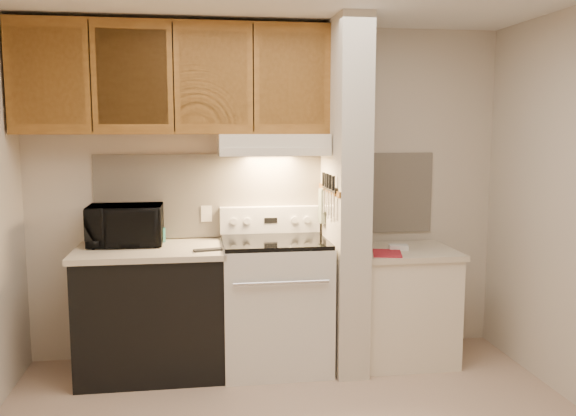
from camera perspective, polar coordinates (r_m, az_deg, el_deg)
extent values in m
cube|color=beige|center=(4.68, -1.79, 1.45)|extent=(3.60, 2.50, 0.02)
cube|color=beige|center=(4.67, -1.77, 1.25)|extent=(2.60, 0.02, 0.63)
cube|color=silver|center=(4.50, -1.23, -9.09)|extent=(0.76, 0.65, 0.92)
cube|color=black|center=(4.18, -0.67, -9.79)|extent=(0.50, 0.01, 0.30)
cylinder|color=silver|center=(4.09, -0.61, -7.01)|extent=(0.65, 0.02, 0.02)
cube|color=black|center=(4.38, -1.25, -3.13)|extent=(0.74, 0.64, 0.03)
cube|color=silver|center=(4.64, -1.69, -1.09)|extent=(0.76, 0.08, 0.20)
cube|color=black|center=(4.60, -1.63, -1.17)|extent=(0.10, 0.01, 0.04)
cylinder|color=silver|center=(4.58, -5.11, -1.24)|extent=(0.05, 0.02, 0.05)
cylinder|color=silver|center=(4.58, -3.86, -1.22)|extent=(0.05, 0.02, 0.05)
cylinder|color=silver|center=(4.62, 0.59, -1.12)|extent=(0.05, 0.02, 0.05)
cylinder|color=silver|center=(4.64, 1.81, -1.09)|extent=(0.05, 0.02, 0.05)
cube|color=black|center=(4.49, -12.61, -9.62)|extent=(1.00, 0.63, 0.87)
cube|color=beige|center=(4.38, -12.78, -3.92)|extent=(1.04, 0.67, 0.04)
cube|color=black|center=(4.20, -7.50, -3.91)|extent=(0.21, 0.10, 0.01)
cylinder|color=#216A62|center=(4.58, -11.98, -2.47)|extent=(0.12, 0.12, 0.11)
cube|color=#EFE4CC|center=(4.64, -7.64, -0.53)|extent=(0.08, 0.01, 0.12)
imported|color=black|center=(4.51, -14.96, -1.56)|extent=(0.52, 0.35, 0.29)
cube|color=beige|center=(4.42, 5.32, 1.07)|extent=(0.22, 0.70, 2.50)
cube|color=brown|center=(4.39, 3.86, 1.69)|extent=(0.01, 0.70, 0.04)
cube|color=black|center=(4.34, 3.92, 1.88)|extent=(0.02, 0.42, 0.04)
cube|color=silver|center=(4.18, 4.25, 0.29)|extent=(0.01, 0.03, 0.16)
cylinder|color=black|center=(4.17, 4.27, 2.33)|extent=(0.02, 0.02, 0.10)
cube|color=silver|center=(4.27, 4.00, 0.30)|extent=(0.01, 0.04, 0.18)
cylinder|color=black|center=(4.26, 3.97, 2.46)|extent=(0.02, 0.02, 0.10)
cube|color=silver|center=(4.35, 3.76, 0.31)|extent=(0.01, 0.04, 0.20)
cylinder|color=black|center=(4.35, 3.73, 2.56)|extent=(0.02, 0.02, 0.10)
cube|color=silver|center=(4.42, 3.54, 0.69)|extent=(0.01, 0.04, 0.16)
cylinder|color=black|center=(4.40, 3.58, 2.62)|extent=(0.02, 0.02, 0.10)
cube|color=silver|center=(4.51, 3.31, 0.70)|extent=(0.01, 0.04, 0.18)
cylinder|color=black|center=(4.49, 3.34, 2.72)|extent=(0.02, 0.02, 0.10)
cube|color=slate|center=(4.57, 3.19, 0.22)|extent=(0.03, 0.11, 0.26)
cube|color=#EFE4CC|center=(4.72, 10.69, -9.09)|extent=(0.70, 0.60, 0.81)
cube|color=beige|center=(4.62, 10.82, -4.04)|extent=(0.74, 0.64, 0.04)
cube|color=maroon|center=(4.42, 9.26, -4.20)|extent=(0.26, 0.31, 0.01)
cube|color=white|center=(4.58, 10.30, -3.63)|extent=(0.15, 0.11, 0.04)
cube|color=#EFE4CC|center=(4.43, -1.48, 5.97)|extent=(0.78, 0.44, 0.15)
cube|color=#EFE4CC|center=(4.23, -1.13, 5.28)|extent=(0.78, 0.04, 0.06)
cube|color=brown|center=(4.46, -10.59, 11.77)|extent=(2.18, 0.33, 0.77)
cube|color=brown|center=(4.41, -21.58, 11.43)|extent=(0.46, 0.01, 0.63)
cube|color=black|center=(4.35, -18.01, 11.64)|extent=(0.01, 0.01, 0.73)
cube|color=brown|center=(4.32, -14.36, 11.81)|extent=(0.46, 0.01, 0.63)
cube|color=black|center=(4.30, -10.67, 11.93)|extent=(0.01, 0.01, 0.73)
cube|color=brown|center=(4.30, -6.96, 12.00)|extent=(0.46, 0.01, 0.63)
cube|color=black|center=(4.31, -3.26, 12.03)|extent=(0.01, 0.01, 0.73)
cube|color=brown|center=(4.35, 0.40, 12.01)|extent=(0.46, 0.01, 0.63)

